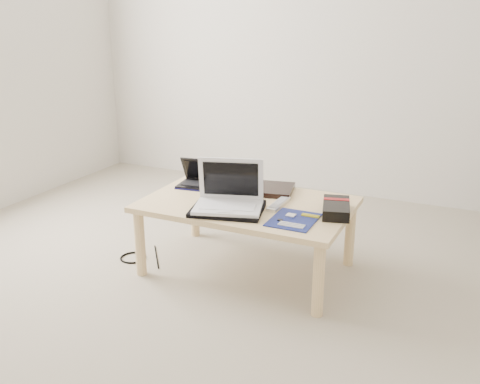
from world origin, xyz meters
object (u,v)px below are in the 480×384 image
at_px(netbook, 201,180).
at_px(gpu_box, 336,208).
at_px(coffee_table, 247,210).
at_px(white_laptop, 229,197).

xyz_separation_m(netbook, gpu_box, (0.84, -0.11, -0.01)).
distance_m(coffee_table, netbook, 0.40).
relative_size(coffee_table, white_laptop, 2.80).
bearing_deg(netbook, coffee_table, -21.47).
bearing_deg(gpu_box, white_laptop, -160.08).
bearing_deg(coffee_table, white_laptop, -101.87).
bearing_deg(netbook, white_laptop, -42.19).
height_order(netbook, gpu_box, netbook).
bearing_deg(gpu_box, netbook, 172.41).
height_order(coffee_table, gpu_box, gpu_box).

